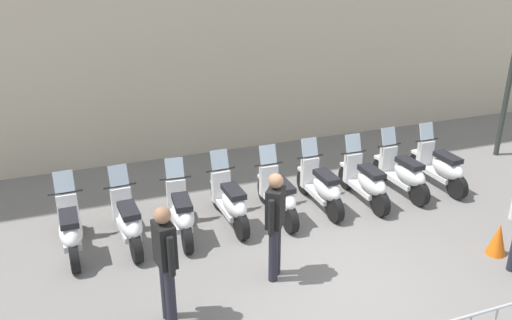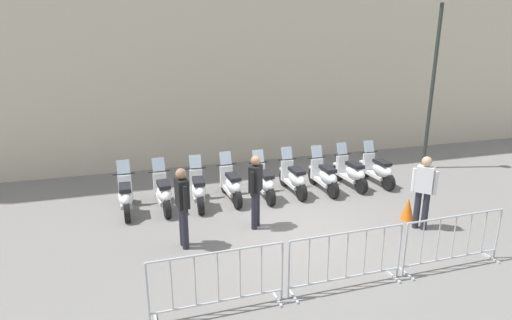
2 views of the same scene
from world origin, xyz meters
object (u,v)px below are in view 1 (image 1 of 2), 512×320
motorcycle_8 (440,167)px  traffic_cone (498,239)px  motorcycle_1 (128,221)px  officer_near_row_end (275,220)px  motorcycle_0 (71,229)px  motorcycle_2 (181,213)px  motorcycle_6 (366,182)px  officer_mid_plaza (166,259)px  motorcycle_7 (403,173)px  motorcycle_3 (230,202)px  motorcycle_4 (279,196)px  motorcycle_5 (322,187)px

motorcycle_8 → traffic_cone: (-1.04, -2.32, -0.18)m
motorcycle_1 → officer_near_row_end: bearing=-48.2°
motorcycle_0 → motorcycle_2: bearing=-9.1°
motorcycle_0 → motorcycle_6: (5.40, -0.73, 0.00)m
officer_mid_plaza → motorcycle_7: bearing=16.2°
officer_mid_plaza → motorcycle_2: bearing=65.8°
motorcycle_3 → officer_mid_plaza: bearing=-132.3°
motorcycle_8 → motorcycle_1: bearing=173.6°
motorcycle_4 → motorcycle_5: same height
officer_mid_plaza → motorcycle_4: bearing=34.0°
motorcycle_2 → motorcycle_3: size_ratio=0.99×
motorcycle_4 → motorcycle_7: (2.72, -0.26, 0.00)m
motorcycle_1 → motorcycle_5: bearing=-5.8°
officer_near_row_end → motorcycle_6: bearing=26.0°
motorcycle_1 → motorcycle_4: bearing=-7.0°
motorcycle_2 → officer_near_row_end: (0.83, -1.80, 0.53)m
motorcycle_6 → motorcycle_5: bearing=167.1°
motorcycle_0 → motorcycle_5: (4.51, -0.53, 0.00)m
motorcycle_5 → officer_mid_plaza: officer_mid_plaza is taller
motorcycle_0 → motorcycle_4: bearing=-7.8°
motorcycle_5 → motorcycle_7: size_ratio=1.00×
motorcycle_4 → traffic_cone: size_ratio=3.13×
motorcycle_0 → traffic_cone: (6.17, -3.20, -0.18)m
motorcycle_1 → motorcycle_2: (0.89, -0.12, 0.00)m
motorcycle_2 → officer_near_row_end: officer_near_row_end is taller
motorcycle_4 → motorcycle_8: same height
motorcycle_0 → officer_mid_plaza: bearing=-69.5°
motorcycle_2 → traffic_cone: (4.39, -2.91, -0.18)m
motorcycle_6 → officer_mid_plaza: (-4.53, -1.60, 0.53)m
motorcycle_7 → motorcycle_6: bearing=178.9°
motorcycle_2 → motorcycle_8: 5.45m
motorcycle_0 → motorcycle_7: same height
motorcycle_0 → traffic_cone: 6.95m
motorcycle_1 → motorcycle_4: same height
motorcycle_1 → motorcycle_3: bearing=-4.6°
officer_near_row_end → traffic_cone: size_ratio=3.15×
motorcycle_5 → motorcycle_3: bearing=173.0°
motorcycle_4 → officer_mid_plaza: bearing=-146.0°
motorcycle_8 → traffic_cone: size_ratio=3.14×
traffic_cone → officer_mid_plaza: bearing=170.7°
motorcycle_6 → motorcycle_8: size_ratio=1.00×
officer_mid_plaza → motorcycle_8: bearing=12.9°
motorcycle_3 → officer_near_row_end: size_ratio=1.00×
officer_mid_plaza → motorcycle_6: bearing=19.4°
motorcycle_2 → motorcycle_5: (2.72, -0.25, 0.00)m
motorcycle_3 → motorcycle_7: 3.63m
motorcycle_2 → motorcycle_0: bearing=170.9°
motorcycle_0 → officer_near_row_end: bearing=-38.5°
motorcycle_3 → motorcycle_7: size_ratio=1.00×
motorcycle_2 → motorcycle_6: (3.61, -0.45, 0.00)m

